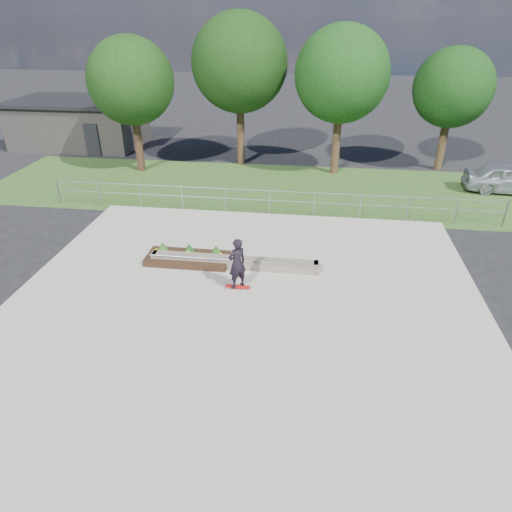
# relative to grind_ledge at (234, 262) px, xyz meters

# --- Properties ---
(ground) EXTENTS (120.00, 120.00, 0.00)m
(ground) POSITION_rel_grind_ledge_xyz_m (0.73, -2.46, -0.26)
(ground) COLOR black
(ground) RESTS_ON ground
(grass_verge) EXTENTS (30.00, 8.00, 0.02)m
(grass_verge) POSITION_rel_grind_ledge_xyz_m (0.73, 8.54, -0.25)
(grass_verge) COLOR #2E4C1E
(grass_verge) RESTS_ON ground
(concrete_slab) EXTENTS (15.00, 15.00, 0.06)m
(concrete_slab) POSITION_rel_grind_ledge_xyz_m (0.73, -2.46, -0.23)
(concrete_slab) COLOR #A29C8F
(concrete_slab) RESTS_ON ground
(fence) EXTENTS (20.06, 0.06, 1.20)m
(fence) POSITION_rel_grind_ledge_xyz_m (0.73, 5.04, 0.51)
(fence) COLOR #979A9F
(fence) RESTS_ON ground
(building) EXTENTS (8.40, 5.40, 3.00)m
(building) POSITION_rel_grind_ledge_xyz_m (-13.27, 15.54, 1.25)
(building) COLOR #2A2826
(building) RESTS_ON ground
(tree_far_left) EXTENTS (4.55, 4.55, 7.15)m
(tree_far_left) POSITION_rel_grind_ledge_xyz_m (-7.27, 10.54, 4.59)
(tree_far_left) COLOR #311E13
(tree_far_left) RESTS_ON ground
(tree_mid_left) EXTENTS (5.25, 5.25, 8.25)m
(tree_mid_left) POSITION_rel_grind_ledge_xyz_m (-1.77, 12.54, 5.34)
(tree_mid_left) COLOR #362215
(tree_mid_left) RESTS_ON ground
(tree_mid_right) EXTENTS (4.90, 4.90, 7.70)m
(tree_mid_right) POSITION_rel_grind_ledge_xyz_m (3.73, 11.54, 4.97)
(tree_mid_right) COLOR #392516
(tree_mid_right) RESTS_ON ground
(tree_far_right) EXTENTS (4.20, 4.20, 6.60)m
(tree_far_right) POSITION_rel_grind_ledge_xyz_m (9.73, 13.04, 4.21)
(tree_far_right) COLOR #362615
(tree_far_right) RESTS_ON ground
(grind_ledge) EXTENTS (6.00, 0.44, 0.43)m
(grind_ledge) POSITION_rel_grind_ledge_xyz_m (0.00, 0.00, 0.00)
(grind_ledge) COLOR #6A5D4E
(grind_ledge) RESTS_ON concrete_slab
(planter_bed) EXTENTS (3.00, 1.20, 0.61)m
(planter_bed) POSITION_rel_grind_ledge_xyz_m (-1.73, 0.24, -0.02)
(planter_bed) COLOR black
(planter_bed) RESTS_ON concrete_slab
(skateboarder) EXTENTS (0.80, 0.73, 1.82)m
(skateboarder) POSITION_rel_grind_ledge_xyz_m (0.37, -1.37, 0.74)
(skateboarder) COLOR silver
(skateboarder) RESTS_ON concrete_slab
(parked_car) EXTENTS (4.26, 1.90, 1.42)m
(parked_car) POSITION_rel_grind_ledge_xyz_m (12.30, 9.55, 0.45)
(parked_car) COLOR #ADB2B7
(parked_car) RESTS_ON ground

